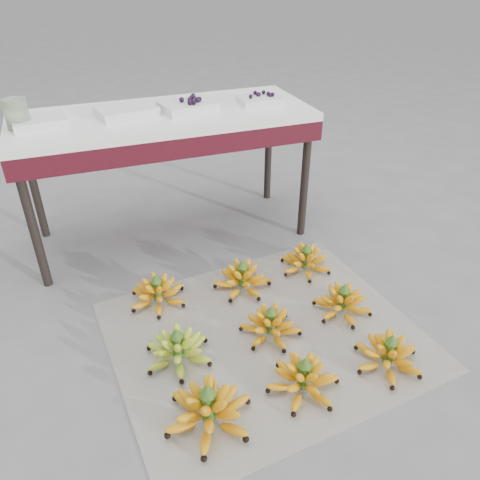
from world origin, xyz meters
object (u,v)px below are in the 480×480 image
object	(u,v)px
newspaper_mat	(265,335)
glass_jar	(17,114)
bunch_front_center	(303,379)
bunch_back_right	(306,261)
bunch_back_center	(242,279)
tray_left	(126,111)
bunch_mid_right	(342,302)
vendor_table	(165,128)
bunch_front_left	(208,410)
bunch_front_right	(388,355)
bunch_mid_left	(178,349)
bunch_back_left	(158,293)
tray_right	(188,106)
tray_far_left	(40,122)
tray_far_right	(261,100)
bunch_mid_center	(270,325)

from	to	relation	value
newspaper_mat	glass_jar	xyz separation A→B (m)	(-0.83, 0.94, 0.77)
bunch_front_center	bunch_back_right	distance (m)	0.77
bunch_back_center	tray_left	world-z (taller)	tray_left
bunch_mid_right	glass_jar	world-z (taller)	glass_jar
bunch_back_center	vendor_table	distance (m)	0.86
bunch_front_left	bunch_mid_right	size ratio (longest dim) A/B	1.06
bunch_front_right	bunch_mid_right	size ratio (longest dim) A/B	1.19
bunch_mid_left	bunch_back_left	size ratio (longest dim) A/B	0.84
bunch_front_right	tray_left	world-z (taller)	tray_left
bunch_front_left	bunch_back_left	xyz separation A→B (m)	(-0.03, 0.70, -0.01)
bunch_front_left	tray_right	size ratio (longest dim) A/B	1.05
tray_far_left	tray_right	size ratio (longest dim) A/B	0.85
bunch_mid_right	tray_far_left	world-z (taller)	tray_far_left
bunch_back_left	tray_far_left	distance (m)	0.95
bunch_back_right	glass_jar	size ratio (longest dim) A/B	2.02
bunch_front_right	tray_far_right	distance (m)	1.42
bunch_back_right	tray_left	distance (m)	1.15
bunch_mid_right	bunch_back_center	distance (m)	0.48
bunch_front_center	glass_jar	bearing A→B (deg)	99.32
newspaper_mat	tray_right	distance (m)	1.19
bunch_front_left	tray_right	world-z (taller)	tray_right
tray_right	glass_jar	distance (m)	0.79
bunch_front_right	bunch_front_left	bearing A→B (deg)	-155.19
bunch_front_left	vendor_table	xyz separation A→B (m)	(0.19, 1.28, 0.56)
bunch_front_right	bunch_mid_center	xyz separation A→B (m)	(-0.36, 0.32, -0.00)
bunch_front_right	newspaper_mat	bearing A→B (deg)	164.15
bunch_front_center	bunch_back_right	xyz separation A→B (m)	(0.36, 0.68, -0.00)
bunch_front_left	bunch_back_right	size ratio (longest dim) A/B	1.18
bunch_back_left	bunch_front_left	bearing A→B (deg)	-105.95
bunch_mid_center	tray_left	xyz separation A→B (m)	(-0.36, 0.96, 0.67)
tray_left	bunch_front_left	bearing A→B (deg)	-90.38
bunch_front_right	vendor_table	distance (m)	1.50
bunch_front_right	tray_far_left	world-z (taller)	tray_far_left
bunch_mid_center	tray_far_left	bearing A→B (deg)	113.33
bunch_front_right	bunch_front_center	bearing A→B (deg)	-156.93
bunch_back_center	bunch_back_right	bearing A→B (deg)	-15.16
bunch_mid_center	vendor_table	xyz separation A→B (m)	(-0.19, 0.96, 0.57)
newspaper_mat	bunch_back_center	distance (m)	0.34
newspaper_mat	tray_left	size ratio (longest dim) A/B	4.07
bunch_front_left	bunch_mid_right	distance (m)	0.81
bunch_back_right	bunch_back_center	bearing A→B (deg)	-176.88
bunch_front_left	bunch_front_center	bearing A→B (deg)	2.81
bunch_mid_right	bunch_front_center	bearing A→B (deg)	-146.99
bunch_back_left	bunch_front_center	bearing A→B (deg)	-78.27
newspaper_mat	bunch_back_left	size ratio (longest dim) A/B	3.77
bunch_front_right	bunch_back_center	world-z (taller)	bunch_back_center
bunch_front_left	tray_far_left	xyz separation A→B (m)	(-0.39, 1.27, 0.66)
newspaper_mat	bunch_front_right	xyz separation A→B (m)	(0.38, -0.32, 0.06)
tray_right	tray_far_right	distance (m)	0.39
newspaper_mat	vendor_table	world-z (taller)	vendor_table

